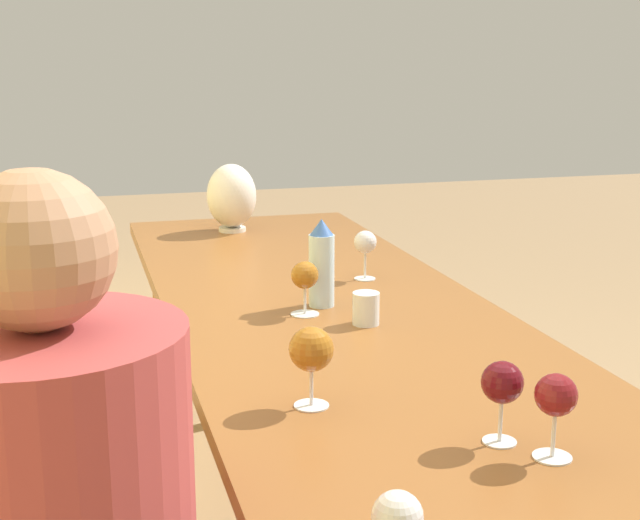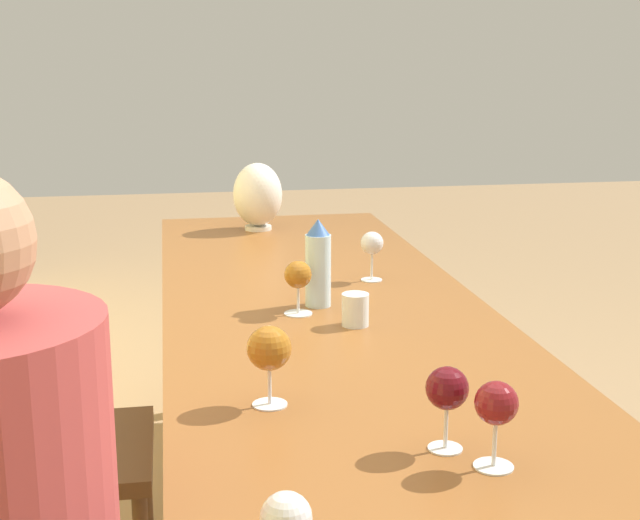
{
  "view_description": "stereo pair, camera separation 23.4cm",
  "coord_description": "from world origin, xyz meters",
  "px_view_note": "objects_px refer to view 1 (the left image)",
  "views": [
    {
      "loc": [
        -1.93,
        0.62,
        1.4
      ],
      "look_at": [
        0.27,
        0.0,
        0.86
      ],
      "focal_mm": 50.0,
      "sensor_mm": 36.0,
      "label": 1
    },
    {
      "loc": [
        -1.98,
        0.39,
        1.4
      ],
      "look_at": [
        0.27,
        0.0,
        0.86
      ],
      "focal_mm": 50.0,
      "sensor_mm": 36.0,
      "label": 2
    }
  ],
  "objects_px": {
    "wine_glass_0": "(365,244)",
    "wine_glass_3": "(397,520)",
    "water_bottle": "(322,264)",
    "wine_glass_6": "(502,384)",
    "chair_far": "(34,448)",
    "water_tumbler": "(366,308)",
    "wine_glass_1": "(305,277)",
    "wine_glass_4": "(556,398)",
    "vase": "(232,196)",
    "wine_glass_2": "(311,351)"
  },
  "relations": [
    {
      "from": "water_bottle",
      "to": "wine_glass_6",
      "type": "height_order",
      "value": "water_bottle"
    },
    {
      "from": "water_tumbler",
      "to": "wine_glass_4",
      "type": "distance_m",
      "value": 0.77
    },
    {
      "from": "wine_glass_3",
      "to": "water_tumbler",
      "type": "bearing_deg",
      "value": -16.59
    },
    {
      "from": "wine_glass_0",
      "to": "chair_far",
      "type": "height_order",
      "value": "chair_far"
    },
    {
      "from": "wine_glass_6",
      "to": "wine_glass_3",
      "type": "bearing_deg",
      "value": 137.1
    },
    {
      "from": "wine_glass_2",
      "to": "wine_glass_3",
      "type": "height_order",
      "value": "wine_glass_2"
    },
    {
      "from": "chair_far",
      "to": "wine_glass_3",
      "type": "bearing_deg",
      "value": -156.72
    },
    {
      "from": "wine_glass_6",
      "to": "chair_far",
      "type": "xyz_separation_m",
      "value": [
        0.78,
        0.78,
        -0.36
      ]
    },
    {
      "from": "vase",
      "to": "wine_glass_2",
      "type": "bearing_deg",
      "value": 174.76
    },
    {
      "from": "vase",
      "to": "wine_glass_6",
      "type": "relative_size",
      "value": 1.72
    },
    {
      "from": "wine_glass_1",
      "to": "wine_glass_3",
      "type": "bearing_deg",
      "value": 170.81
    },
    {
      "from": "water_bottle",
      "to": "chair_far",
      "type": "height_order",
      "value": "water_bottle"
    },
    {
      "from": "water_tumbler",
      "to": "wine_glass_0",
      "type": "height_order",
      "value": "wine_glass_0"
    },
    {
      "from": "wine_glass_0",
      "to": "wine_glass_1",
      "type": "height_order",
      "value": "wine_glass_0"
    },
    {
      "from": "wine_glass_1",
      "to": "wine_glass_6",
      "type": "relative_size",
      "value": 0.95
    },
    {
      "from": "wine_glass_6",
      "to": "wine_glass_4",
      "type": "bearing_deg",
      "value": -143.97
    },
    {
      "from": "water_bottle",
      "to": "vase",
      "type": "xyz_separation_m",
      "value": [
        1.02,
        0.05,
        0.02
      ]
    },
    {
      "from": "wine_glass_0",
      "to": "chair_far",
      "type": "bearing_deg",
      "value": 109.33
    },
    {
      "from": "water_bottle",
      "to": "chair_far",
      "type": "xyz_separation_m",
      "value": [
        -0.09,
        0.72,
        -0.37
      ]
    },
    {
      "from": "water_tumbler",
      "to": "wine_glass_3",
      "type": "bearing_deg",
      "value": 163.41
    },
    {
      "from": "wine_glass_1",
      "to": "wine_glass_4",
      "type": "relative_size",
      "value": 0.95
    },
    {
      "from": "vase",
      "to": "chair_far",
      "type": "distance_m",
      "value": 1.36
    },
    {
      "from": "wine_glass_6",
      "to": "chair_far",
      "type": "bearing_deg",
      "value": 45.3
    },
    {
      "from": "water_tumbler",
      "to": "wine_glass_4",
      "type": "xyz_separation_m",
      "value": [
        -0.76,
        -0.06,
        0.06
      ]
    },
    {
      "from": "water_bottle",
      "to": "wine_glass_0",
      "type": "distance_m",
      "value": 0.3
    },
    {
      "from": "water_bottle",
      "to": "wine_glass_4",
      "type": "relative_size",
      "value": 1.59
    },
    {
      "from": "wine_glass_0",
      "to": "wine_glass_6",
      "type": "relative_size",
      "value": 0.99
    },
    {
      "from": "wine_glass_3",
      "to": "chair_far",
      "type": "bearing_deg",
      "value": 23.28
    },
    {
      "from": "wine_glass_6",
      "to": "chair_far",
      "type": "relative_size",
      "value": 0.15
    },
    {
      "from": "wine_glass_0",
      "to": "vase",
      "type": "bearing_deg",
      "value": 16.96
    },
    {
      "from": "water_bottle",
      "to": "wine_glass_1",
      "type": "height_order",
      "value": "water_bottle"
    },
    {
      "from": "water_bottle",
      "to": "vase",
      "type": "bearing_deg",
      "value": 2.67
    },
    {
      "from": "vase",
      "to": "wine_glass_4",
      "type": "relative_size",
      "value": 1.72
    },
    {
      "from": "water_bottle",
      "to": "wine_glass_4",
      "type": "distance_m",
      "value": 0.95
    },
    {
      "from": "wine_glass_0",
      "to": "wine_glass_4",
      "type": "distance_m",
      "value": 1.17
    },
    {
      "from": "water_bottle",
      "to": "wine_glass_6",
      "type": "xyz_separation_m",
      "value": [
        -0.87,
        -0.06,
        -0.01
      ]
    },
    {
      "from": "chair_far",
      "to": "wine_glass_2",
      "type": "bearing_deg",
      "value": -136.01
    },
    {
      "from": "water_bottle",
      "to": "water_tumbler",
      "type": "relative_size",
      "value": 2.9
    },
    {
      "from": "wine_glass_1",
      "to": "wine_glass_2",
      "type": "xyz_separation_m",
      "value": [
        -0.57,
        0.14,
        0.01
      ]
    },
    {
      "from": "vase",
      "to": "wine_glass_6",
      "type": "xyz_separation_m",
      "value": [
        -1.89,
        -0.11,
        -0.02
      ]
    },
    {
      "from": "wine_glass_3",
      "to": "chair_far",
      "type": "relative_size",
      "value": 0.13
    },
    {
      "from": "water_bottle",
      "to": "vase",
      "type": "height_order",
      "value": "vase"
    },
    {
      "from": "vase",
      "to": "wine_glass_0",
      "type": "xyz_separation_m",
      "value": [
        -0.79,
        -0.24,
        -0.02
      ]
    },
    {
      "from": "wine_glass_1",
      "to": "wine_glass_4",
      "type": "xyz_separation_m",
      "value": [
        -0.88,
        -0.18,
        0.01
      ]
    },
    {
      "from": "water_bottle",
      "to": "wine_glass_3",
      "type": "distance_m",
      "value": 1.22
    },
    {
      "from": "wine_glass_0",
      "to": "wine_glass_3",
      "type": "xyz_separation_m",
      "value": [
        -1.43,
        0.44,
        -0.02
      ]
    },
    {
      "from": "water_bottle",
      "to": "wine_glass_3",
      "type": "relative_size",
      "value": 1.86
    },
    {
      "from": "wine_glass_1",
      "to": "chair_far",
      "type": "height_order",
      "value": "chair_far"
    },
    {
      "from": "water_bottle",
      "to": "water_tumbler",
      "type": "bearing_deg",
      "value": -162.0
    },
    {
      "from": "wine_glass_2",
      "to": "wine_glass_4",
      "type": "bearing_deg",
      "value": -134.42
    }
  ]
}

